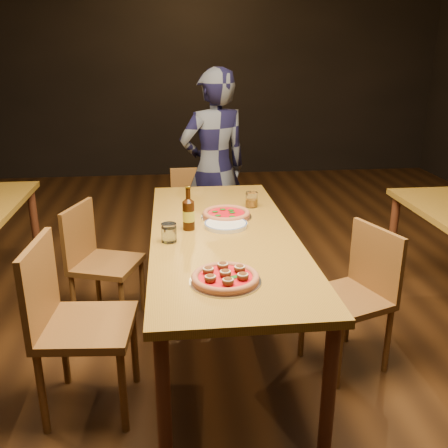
{
  "coord_description": "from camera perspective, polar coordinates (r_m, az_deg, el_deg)",
  "views": [
    {
      "loc": [
        -0.28,
        -2.6,
        1.73
      ],
      "look_at": [
        0.0,
        -0.05,
        0.82
      ],
      "focal_mm": 40.0,
      "sensor_mm": 36.0,
      "label": 1
    }
  ],
  "objects": [
    {
      "name": "room_shell",
      "position": [
        2.62,
        -0.13,
        22.32
      ],
      "size": [
        9.0,
        9.0,
        9.0
      ],
      "color": "black",
      "rests_on": "ground"
    },
    {
      "name": "chair_main_e",
      "position": [
        2.87,
        13.87,
        -8.21
      ],
      "size": [
        0.5,
        0.5,
        0.84
      ],
      "primitive_type": null,
      "rotation": [
        0.0,
        0.0,
        -1.22
      ],
      "color": "brown",
      "rests_on": "ground"
    },
    {
      "name": "beer_bottle",
      "position": [
        2.82,
        -4.07,
        1.07
      ],
      "size": [
        0.07,
        0.07,
        0.25
      ],
      "rotation": [
        0.0,
        0.0,
        -0.4
      ],
      "color": "black",
      "rests_on": "table_main"
    },
    {
      "name": "diner",
      "position": [
        4.07,
        -1.14,
        6.27
      ],
      "size": [
        0.68,
        0.56,
        1.6
      ],
      "primitive_type": "imported",
      "rotation": [
        0.0,
        0.0,
        3.49
      ],
      "color": "black",
      "rests_on": "ground"
    },
    {
      "name": "chair_end",
      "position": [
        3.98,
        -2.97,
        0.37
      ],
      "size": [
        0.42,
        0.42,
        0.85
      ],
      "primitive_type": null,
      "rotation": [
        0.0,
        0.0,
        0.05
      ],
      "color": "brown",
      "rests_on": "ground"
    },
    {
      "name": "pizza_margherita",
      "position": [
        3.04,
        0.27,
        1.15
      ],
      "size": [
        0.31,
        0.31,
        0.04
      ],
      "rotation": [
        0.0,
        0.0,
        -0.25
      ],
      "color": "#B7B7BF",
      "rests_on": "table_main"
    },
    {
      "name": "chair_main_nw",
      "position": [
        2.54,
        -15.39,
        -11.05
      ],
      "size": [
        0.47,
        0.47,
        0.93
      ],
      "primitive_type": null,
      "rotation": [
        0.0,
        0.0,
        1.49
      ],
      "color": "brown",
      "rests_on": "ground"
    },
    {
      "name": "plate_stack",
      "position": [
        2.88,
        0.21,
        -0.08
      ],
      "size": [
        0.25,
        0.25,
        0.02
      ],
      "primitive_type": "cylinder",
      "color": "white",
      "rests_on": "table_main"
    },
    {
      "name": "table_main",
      "position": [
        2.82,
        -0.11,
        -2.38
      ],
      "size": [
        0.8,
        2.0,
        0.75
      ],
      "color": "brown",
      "rests_on": "ground"
    },
    {
      "name": "ground",
      "position": [
        3.13,
        -0.1,
        -13.98
      ],
      "size": [
        9.0,
        9.0,
        0.0
      ],
      "primitive_type": "plane",
      "color": "black"
    },
    {
      "name": "pizza_meatball",
      "position": [
        2.21,
        0.15,
        -6.1
      ],
      "size": [
        0.32,
        0.32,
        0.06
      ],
      "rotation": [
        0.0,
        0.0,
        0.29
      ],
      "color": "#B7B7BF",
      "rests_on": "table_main"
    },
    {
      "name": "water_glass",
      "position": [
        2.66,
        -6.31,
        -0.99
      ],
      "size": [
        0.08,
        0.08,
        0.1
      ],
      "primitive_type": "cylinder",
      "color": "white",
      "rests_on": "table_main"
    },
    {
      "name": "amber_glass",
      "position": [
        3.24,
        3.17,
        2.81
      ],
      "size": [
        0.08,
        0.08,
        0.1
      ],
      "primitive_type": "cylinder",
      "color": "#A96413",
      "rests_on": "table_main"
    },
    {
      "name": "chair_main_sw",
      "position": [
        3.32,
        -13.26,
        -4.38
      ],
      "size": [
        0.49,
        0.49,
        0.83
      ],
      "primitive_type": null,
      "rotation": [
        0.0,
        0.0,
        1.24
      ],
      "color": "brown",
      "rests_on": "ground"
    }
  ]
}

